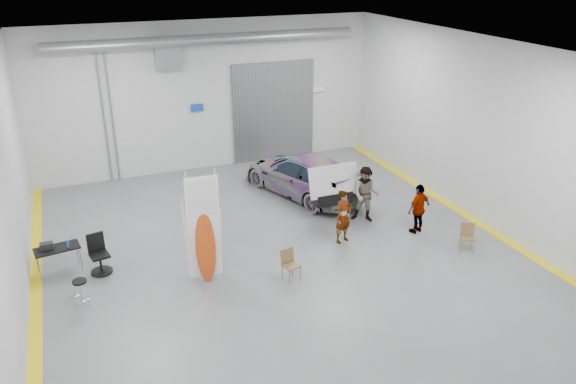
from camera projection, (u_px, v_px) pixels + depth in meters
name	position (u px, v px, depth m)	size (l,w,h in m)	color
ground	(281.00, 252.00, 16.95)	(16.00, 16.00, 0.00)	#5C5F64
room_shell	(261.00, 103.00, 17.31)	(14.02, 16.18, 6.01)	#BBBDC0
sedan_car	(303.00, 175.00, 20.78)	(2.11, 5.18, 1.50)	white
person_a	(343.00, 217.00, 17.28)	(0.62, 0.41, 1.71)	#855B48
person_b	(366.00, 194.00, 18.59)	(0.94, 0.72, 1.92)	teal
person_c	(419.00, 209.00, 17.87)	(0.96, 0.40, 1.67)	#9F4A35
surfboard_display	(205.00, 237.00, 15.05)	(0.92, 0.27, 3.25)	white
folding_chair_near	(291.00, 271.00, 15.44)	(0.50, 0.52, 0.89)	brown
folding_chair_far	(467.00, 243.00, 16.98)	(0.53, 0.58, 0.84)	brown
shop_stool	(81.00, 293.00, 14.27)	(0.38, 0.38, 0.75)	black
work_table	(54.00, 248.00, 15.64)	(1.27, 0.77, 0.98)	gray
office_chair	(99.00, 256.00, 15.75)	(0.61, 0.62, 1.14)	black
trunk_lid	(332.00, 177.00, 18.48)	(1.75, 1.06, 0.04)	silver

